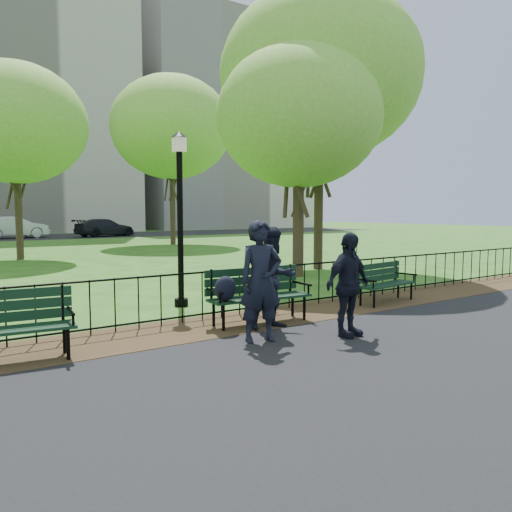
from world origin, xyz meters
TOP-DOWN VIEW (x-y plane):
  - ground at (0.00, 0.00)m, footprint 120.00×120.00m
  - dirt_strip at (0.00, 1.50)m, footprint 60.00×1.60m
  - iron_fence at (0.00, 2.00)m, footprint 24.06×0.06m
  - apartment_east at (26.00, 48.00)m, footprint 20.00×15.00m
  - park_bench_main at (-0.14, 1.25)m, footprint 1.91×0.72m
  - park_bench_left_a at (-3.97, 1.23)m, footprint 1.86×0.76m
  - park_bench_right_a at (3.46, 1.34)m, footprint 1.69×0.72m
  - lamppost at (-0.30, 3.46)m, footprint 0.32×0.32m
  - tree_near_e at (4.73, 5.78)m, footprint 4.90×4.90m
  - tree_mid_e at (6.58, 6.94)m, footprint 6.67×6.67m
  - tree_far_c at (-1.24, 16.34)m, footprint 5.66×5.66m
  - tree_far_e at (8.00, 21.49)m, footprint 7.09×7.09m
  - person_left at (-0.58, 0.20)m, footprint 0.76×0.60m
  - person_mid at (0.07, 0.75)m, footprint 0.86×0.49m
  - person_right at (0.72, -0.32)m, footprint 1.00×0.51m
  - sedan_silver at (1.14, 33.65)m, footprint 5.03×2.65m
  - sedan_dark at (7.53, 32.76)m, footprint 5.01×2.89m

SIDE VIEW (x-z plane):
  - ground at x=0.00m, z-range 0.00..0.00m
  - dirt_strip at x=0.00m, z-range 0.01..0.02m
  - iron_fence at x=0.00m, z-range 0.00..1.00m
  - park_bench_right_a at x=3.46m, z-range 0.07..1.00m
  - park_bench_left_a at x=-3.97m, z-range 0.07..1.10m
  - park_bench_main at x=-0.14m, z-range 0.11..1.17m
  - sedan_dark at x=7.53m, z-range 0.01..1.38m
  - sedan_silver at x=1.14m, z-range 0.01..1.59m
  - person_right at x=0.72m, z-range 0.01..1.65m
  - person_mid at x=0.07m, z-range 0.01..1.72m
  - person_left at x=-0.58m, z-range 0.01..1.84m
  - lamppost at x=-0.30m, z-range 0.16..3.75m
  - tree_near_e at x=4.73m, z-range 1.32..8.16m
  - tree_far_c at x=-1.24m, z-range 1.53..9.41m
  - tree_mid_e at x=6.58m, z-range 1.81..11.11m
  - tree_far_e at x=8.00m, z-range 1.92..11.81m
  - apartment_east at x=26.00m, z-range 0.00..24.00m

